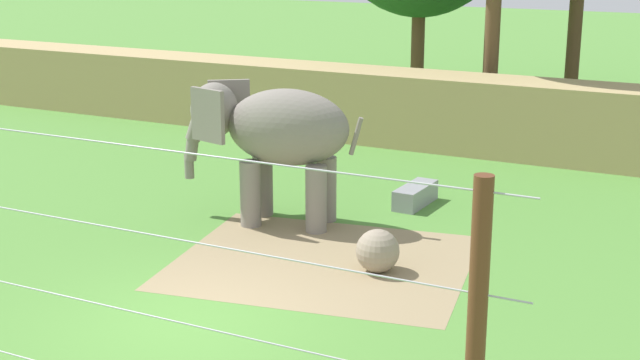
% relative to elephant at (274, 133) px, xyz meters
% --- Properties ---
extents(ground_plane, '(120.00, 120.00, 0.00)m').
position_rel_elephant_xyz_m(ground_plane, '(1.28, -4.95, -1.88)').
color(ground_plane, '#518938').
extents(dirt_patch, '(5.89, 5.27, 0.01)m').
position_rel_elephant_xyz_m(dirt_patch, '(1.93, -1.66, -1.88)').
color(dirt_patch, '#937F5B').
rests_on(dirt_patch, ground).
extents(embankment_wall, '(36.00, 1.80, 2.02)m').
position_rel_elephant_xyz_m(embankment_wall, '(1.28, 7.90, -0.87)').
color(embankment_wall, tan).
rests_on(embankment_wall, ground).
extents(elephant, '(3.80, 1.90, 2.84)m').
position_rel_elephant_xyz_m(elephant, '(0.00, 0.00, 0.00)').
color(elephant, gray).
rests_on(elephant, ground).
extents(enrichment_ball, '(0.77, 0.77, 0.77)m').
position_rel_elephant_xyz_m(enrichment_ball, '(3.01, -1.66, -1.50)').
color(enrichment_ball, gray).
rests_on(enrichment_ball, ground).
extents(cable_fence, '(11.74, 0.19, 3.73)m').
position_rel_elephant_xyz_m(cable_fence, '(1.28, -7.94, 0.00)').
color(cable_fence, brown).
rests_on(cable_fence, ground).
extents(feed_trough, '(0.57, 1.42, 0.44)m').
position_rel_elephant_xyz_m(feed_trough, '(2.17, 2.40, -1.66)').
color(feed_trough, gray).
rests_on(feed_trough, ground).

